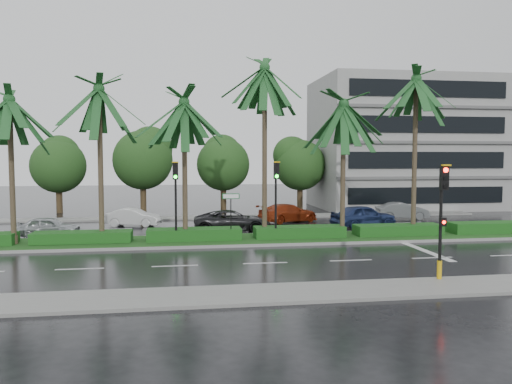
{
  "coord_description": "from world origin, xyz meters",
  "views": [
    {
      "loc": [
        -3.67,
        -26.77,
        4.74
      ],
      "look_at": [
        0.55,
        1.5,
        2.75
      ],
      "focal_mm": 35.0,
      "sensor_mm": 36.0,
      "label": 1
    }
  ],
  "objects": [
    {
      "name": "car_darkgrey",
      "position": [
        -0.5,
        4.74,
        0.68
      ],
      "size": [
        2.49,
        5.0,
        1.36
      ],
      "primitive_type": "imported",
      "rotation": [
        0.0,
        0.0,
        1.52
      ],
      "color": "black",
      "rests_on": "ground"
    },
    {
      "name": "street_sign",
      "position": [
        -1.0,
        0.48,
        2.12
      ],
      "size": [
        0.95,
        0.09,
        2.6
      ],
      "color": "black",
      "rests_on": "median"
    },
    {
      "name": "car_blue",
      "position": [
        8.5,
        5.4,
        0.77
      ],
      "size": [
        2.79,
        4.79,
        1.53
      ],
      "primitive_type": "imported",
      "rotation": [
        0.0,
        0.0,
        1.8
      ],
      "color": "navy",
      "rests_on": "ground"
    },
    {
      "name": "far_sidewalk",
      "position": [
        0.0,
        12.0,
        0.06
      ],
      "size": [
        40.0,
        2.0,
        0.12
      ],
      "primitive_type": "cube",
      "color": "slate",
      "rests_on": "ground"
    },
    {
      "name": "ground",
      "position": [
        0.0,
        0.0,
        0.0
      ],
      "size": [
        120.0,
        120.0,
        0.0
      ],
      "primitive_type": "plane",
      "color": "black",
      "rests_on": "ground"
    },
    {
      "name": "hedge",
      "position": [
        0.0,
        1.0,
        0.45
      ],
      "size": [
        35.2,
        1.4,
        0.6
      ],
      "color": "#154C1A",
      "rests_on": "median"
    },
    {
      "name": "car_grey",
      "position": [
        13.0,
        9.09,
        0.65
      ],
      "size": [
        1.85,
        4.06,
        1.29
      ],
      "primitive_type": "imported",
      "rotation": [
        0.0,
        0.0,
        1.44
      ],
      "color": "#595C5E",
      "rests_on": "ground"
    },
    {
      "name": "bg_trees",
      "position": [
        -0.37,
        17.59,
        4.43
      ],
      "size": [
        32.62,
        5.15,
        7.44
      ],
      "color": "#39291A",
      "rests_on": "ground"
    },
    {
      "name": "near_sidewalk",
      "position": [
        0.0,
        -10.2,
        0.06
      ],
      "size": [
        40.0,
        2.4,
        0.12
      ],
      "primitive_type": "cube",
      "color": "slate",
      "rests_on": "ground"
    },
    {
      "name": "lane_markings",
      "position": [
        3.04,
        -0.43,
        0.01
      ],
      "size": [
        34.0,
        13.06,
        0.01
      ],
      "color": "silver",
      "rests_on": "ground"
    },
    {
      "name": "median",
      "position": [
        0.0,
        1.0,
        0.08
      ],
      "size": [
        36.0,
        4.0,
        0.15
      ],
      "color": "gray",
      "rests_on": "ground"
    },
    {
      "name": "signal_median_left",
      "position": [
        -4.0,
        0.3,
        3.0
      ],
      "size": [
        0.34,
        0.42,
        4.36
      ],
      "color": "black",
      "rests_on": "median"
    },
    {
      "name": "car_white",
      "position": [
        -7.0,
        8.27,
        0.61
      ],
      "size": [
        2.13,
        3.91,
        1.22
      ],
      "primitive_type": "imported",
      "rotation": [
        0.0,
        0.0,
        1.33
      ],
      "color": "silver",
      "rests_on": "ground"
    },
    {
      "name": "building",
      "position": [
        17.0,
        18.0,
        6.0
      ],
      "size": [
        16.0,
        10.0,
        12.0
      ],
      "primitive_type": "cube",
      "color": "gray",
      "rests_on": "ground"
    },
    {
      "name": "car_red",
      "position": [
        4.0,
        8.75,
        0.67
      ],
      "size": [
        3.61,
        4.99,
        1.34
      ],
      "primitive_type": "imported",
      "rotation": [
        0.0,
        0.0,
        1.99
      ],
      "color": "maroon",
      "rests_on": "ground"
    },
    {
      "name": "palm_row",
      "position": [
        -1.24,
        1.02,
        7.8
      ],
      "size": [
        26.3,
        4.2,
        10.42
      ],
      "color": "#403524",
      "rests_on": "median"
    },
    {
      "name": "car_silver",
      "position": [
        -11.5,
        4.0,
        0.62
      ],
      "size": [
        1.53,
        3.68,
        1.24
      ],
      "primitive_type": "imported",
      "rotation": [
        0.0,
        0.0,
        1.59
      ],
      "color": "#B3B7BB",
      "rests_on": "ground"
    },
    {
      "name": "signal_near",
      "position": [
        6.0,
        -9.39,
        2.5
      ],
      "size": [
        0.34,
        0.45,
        4.36
      ],
      "color": "black",
      "rests_on": "near_sidewalk"
    },
    {
      "name": "signal_median_right",
      "position": [
        1.5,
        0.3,
        3.0
      ],
      "size": [
        0.34,
        0.42,
        4.36
      ],
      "color": "black",
      "rests_on": "median"
    }
  ]
}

